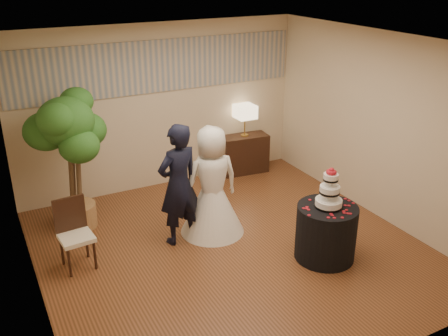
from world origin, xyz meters
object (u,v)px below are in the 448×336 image
groom (179,185)px  ficus_tree (71,162)px  table_lamp (245,121)px  bride (212,181)px  cake_table (326,232)px  wedding_cake (330,188)px  console (244,154)px  side_chair (76,236)px

groom → ficus_tree: (-1.20, 1.09, 0.18)m
table_lamp → ficus_tree: ficus_tree is taller
bride → ficus_tree: 2.04m
cake_table → wedding_cake: 0.65m
bride → ficus_tree: ficus_tree is taller
console → side_chair: side_chair is taller
ficus_tree → console: bearing=11.3°
table_lamp → side_chair: bearing=-153.4°
table_lamp → cake_table: bearing=-99.3°
bride → console: bearing=-128.8°
bride → side_chair: (-1.95, -0.02, -0.34)m
bride → table_lamp: 2.30m
bride → console: bride is taller
wedding_cake → console: wedding_cake is taller
groom → console: bearing=-152.0°
groom → wedding_cake: groom is taller
bride → wedding_cake: (1.02, -1.32, 0.22)m
cake_table → side_chair: (-2.97, 1.30, 0.09)m
cake_table → console: (0.50, 3.04, -0.02)m
cake_table → groom: bearing=139.9°
wedding_cake → ficus_tree: bearing=139.0°
cake_table → wedding_cake: bearing=0.0°
ficus_tree → side_chair: bearing=-101.9°
table_lamp → wedding_cake: bearing=-99.3°
cake_table → table_lamp: bearing=80.7°
wedding_cake → console: size_ratio=0.64×
cake_table → table_lamp: table_lamp is taller
bride → ficus_tree: size_ratio=0.77×
ficus_tree → bride: bearing=-31.8°
side_chair → table_lamp: bearing=21.9°
groom → bride: size_ratio=1.08×
console → side_chair: size_ratio=0.93×
ficus_tree → side_chair: 1.26m
bride → console: 2.34m
groom → wedding_cake: bearing=127.5°
bride → side_chair: size_ratio=1.74×
cake_table → wedding_cake: (0.00, 0.00, 0.65)m
cake_table → table_lamp: (0.50, 3.04, 0.63)m
console → table_lamp: 0.65m
groom → console: 2.73m
wedding_cake → side_chair: size_ratio=0.59×
console → bride: bearing=-125.7°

